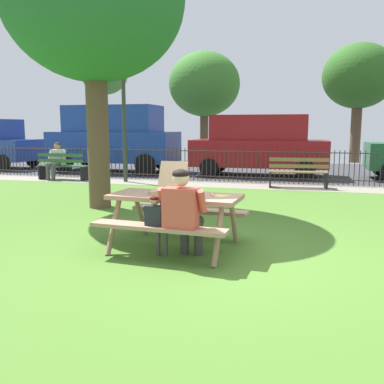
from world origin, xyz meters
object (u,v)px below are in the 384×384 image
object	(u,v)px
pizza_slice_on_table	(219,195)
far_tree_midleft	(204,85)
pizza_box_open	(170,186)
far_tree_center	(359,77)
park_bench_center	(298,173)
lamp_post_walkway	(124,99)
person_on_park_bench	(56,159)
parked_car_center	(259,144)
child_at_table	(157,221)
adult_at_table	(183,211)
park_bench_left	(63,167)
picnic_table_foreground	(175,207)
parked_car_left	(114,137)
far_tree_left	(104,74)

from	to	relation	value
pizza_slice_on_table	far_tree_midleft	distance (m)	16.56
pizza_box_open	far_tree_midleft	distance (m)	16.35
far_tree_center	far_tree_midleft	bearing A→B (deg)	-180.00
park_bench_center	lamp_post_walkway	size ratio (longest dim) A/B	0.39
person_on_park_bench	parked_car_center	xyz separation A→B (m)	(6.21, 2.67, 0.44)
person_on_park_bench	lamp_post_walkway	xyz separation A→B (m)	(2.37, 0.03, 1.86)
child_at_table	far_tree_center	xyz separation A→B (m)	(4.20, 16.42, 3.45)
adult_at_table	parked_car_center	world-z (taller)	parked_car_center
person_on_park_bench	parked_car_center	distance (m)	6.77
park_bench_left	far_tree_center	size ratio (longest dim) A/B	0.29
pizza_slice_on_table	child_at_table	size ratio (longest dim) A/B	0.35
parked_car_center	picnic_table_foreground	bearing A→B (deg)	-91.55
lamp_post_walkway	parked_car_center	bearing A→B (deg)	34.60
adult_at_table	park_bench_left	world-z (taller)	adult_at_table
park_bench_center	pizza_slice_on_table	bearing A→B (deg)	-98.78
picnic_table_foreground	child_at_table	size ratio (longest dim) A/B	2.27
parked_car_center	far_tree_midleft	world-z (taller)	far_tree_midleft
pizza_box_open	park_bench_left	world-z (taller)	pizza_box_open
child_at_table	parked_car_left	size ratio (longest dim) A/B	0.18
parked_car_left	parked_car_center	bearing A→B (deg)	0.00
child_at_table	park_bench_left	bearing A→B (deg)	128.64
far_tree_midleft	parked_car_left	bearing A→B (deg)	-106.24
pizza_box_open	far_tree_midleft	world-z (taller)	far_tree_midleft
adult_at_table	pizza_slice_on_table	bearing A→B (deg)	60.01
adult_at_table	far_tree_midleft	distance (m)	17.08
picnic_table_foreground	pizza_box_open	distance (m)	0.32
child_at_table	pizza_slice_on_table	bearing A→B (deg)	40.42
parked_car_left	far_tree_center	distance (m)	11.73
far_tree_center	lamp_post_walkway	bearing A→B (deg)	-129.57
pizza_box_open	person_on_park_bench	size ratio (longest dim) A/B	0.44
parked_car_center	pizza_box_open	bearing A→B (deg)	-92.26
park_bench_left	person_on_park_bench	distance (m)	0.33
far_tree_center	adult_at_table	bearing A→B (deg)	-103.19
person_on_park_bench	far_tree_center	size ratio (longest dim) A/B	0.22
adult_at_table	lamp_post_walkway	bearing A→B (deg)	118.49
pizza_slice_on_table	person_on_park_bench	size ratio (longest dim) A/B	0.25
adult_at_table	park_bench_left	distance (m)	9.26
adult_at_table	far_tree_left	size ratio (longest dim) A/B	0.21
picnic_table_foreground	far_tree_midleft	distance (m)	16.53
far_tree_midleft	far_tree_center	bearing A→B (deg)	0.00
adult_at_table	far_tree_left	xyz separation A→B (m)	(-8.98, 16.42, 3.80)
pizza_slice_on_table	far_tree_center	bearing A→B (deg)	77.51
far_tree_center	parked_car_left	bearing A→B (deg)	-144.26
person_on_park_bench	park_bench_center	bearing A→B (deg)	-0.15
pizza_box_open	adult_at_table	bearing A→B (deg)	-59.45
park_bench_center	far_tree_midleft	size ratio (longest dim) A/B	0.30
child_at_table	park_bench_center	distance (m)	7.26
lamp_post_walkway	far_tree_center	world-z (taller)	far_tree_center
pizza_slice_on_table	person_on_park_bench	bearing A→B (deg)	135.37
lamp_post_walkway	far_tree_midleft	xyz separation A→B (m)	(0.37, 9.32, 1.27)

